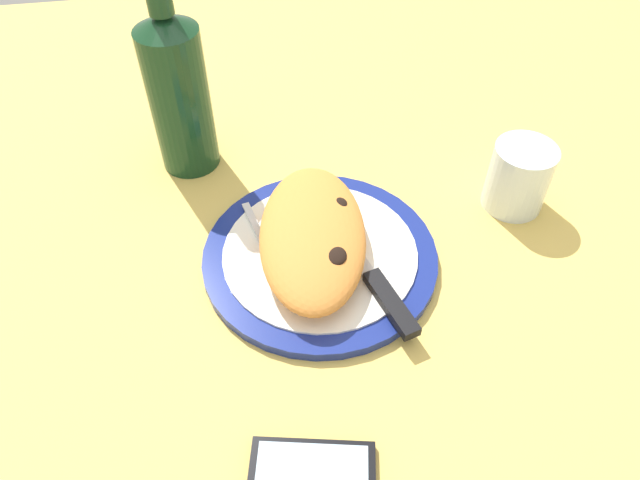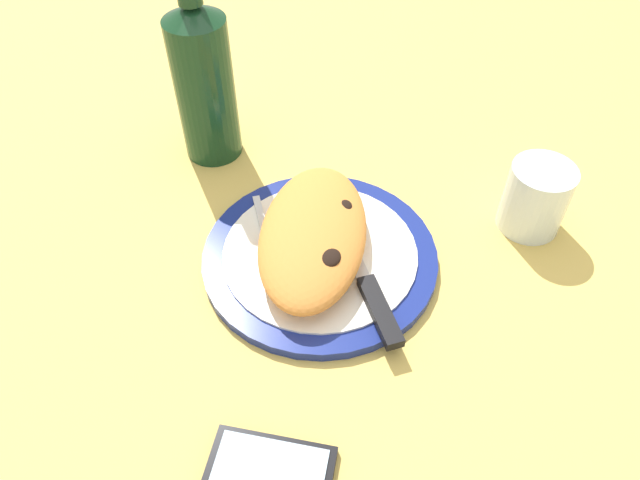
{
  "view_description": "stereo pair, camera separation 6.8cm",
  "coord_description": "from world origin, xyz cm",
  "px_view_note": "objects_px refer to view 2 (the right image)",
  "views": [
    {
      "loc": [
        45.65,
        -7.51,
        53.99
      ],
      "look_at": [
        0.0,
        0.0,
        3.59
      ],
      "focal_mm": 33.15,
      "sensor_mm": 36.0,
      "label": 1
    },
    {
      "loc": [
        46.26,
        -0.71,
        53.99
      ],
      "look_at": [
        0.0,
        0.0,
        3.59
      ],
      "focal_mm": 33.15,
      "sensor_mm": 36.0,
      "label": 2
    }
  ],
  "objects_px": {
    "wine_bottle": "(204,80)",
    "calzone": "(313,234)",
    "plate": "(320,256)",
    "water_glass": "(534,202)",
    "smartphone": "(269,473)",
    "fork": "(269,250)",
    "knife": "(370,290)"
  },
  "relations": [
    {
      "from": "plate",
      "to": "wine_bottle",
      "type": "bearing_deg",
      "value": -145.08
    },
    {
      "from": "plate",
      "to": "smartphone",
      "type": "xyz_separation_m",
      "value": [
        0.26,
        -0.05,
        -0.0
      ]
    },
    {
      "from": "smartphone",
      "to": "water_glass",
      "type": "relative_size",
      "value": 1.41
    },
    {
      "from": "knife",
      "to": "water_glass",
      "type": "xyz_separation_m",
      "value": [
        -0.12,
        0.21,
        0.02
      ]
    },
    {
      "from": "plate",
      "to": "water_glass",
      "type": "distance_m",
      "value": 0.27
    },
    {
      "from": "fork",
      "to": "water_glass",
      "type": "relative_size",
      "value": 1.75
    },
    {
      "from": "calzone",
      "to": "smartphone",
      "type": "height_order",
      "value": "calzone"
    },
    {
      "from": "fork",
      "to": "smartphone",
      "type": "xyz_separation_m",
      "value": [
        0.26,
        0.01,
        -0.01
      ]
    },
    {
      "from": "calzone",
      "to": "smartphone",
      "type": "distance_m",
      "value": 0.27
    },
    {
      "from": "water_glass",
      "to": "smartphone",
      "type": "bearing_deg",
      "value": -44.92
    },
    {
      "from": "knife",
      "to": "wine_bottle",
      "type": "height_order",
      "value": "wine_bottle"
    },
    {
      "from": "plate",
      "to": "fork",
      "type": "height_order",
      "value": "fork"
    },
    {
      "from": "plate",
      "to": "water_glass",
      "type": "height_order",
      "value": "water_glass"
    },
    {
      "from": "calzone",
      "to": "wine_bottle",
      "type": "relative_size",
      "value": 0.86
    },
    {
      "from": "smartphone",
      "to": "fork",
      "type": "bearing_deg",
      "value": -177.75
    },
    {
      "from": "water_glass",
      "to": "wine_bottle",
      "type": "relative_size",
      "value": 0.31
    },
    {
      "from": "calzone",
      "to": "smartphone",
      "type": "xyz_separation_m",
      "value": [
        0.26,
        -0.04,
        -0.03
      ]
    },
    {
      "from": "knife",
      "to": "smartphone",
      "type": "relative_size",
      "value": 1.74
    },
    {
      "from": "plate",
      "to": "wine_bottle",
      "type": "xyz_separation_m",
      "value": [
        -0.21,
        -0.15,
        0.11
      ]
    },
    {
      "from": "calzone",
      "to": "wine_bottle",
      "type": "distance_m",
      "value": 0.26
    },
    {
      "from": "calzone",
      "to": "water_glass",
      "type": "bearing_deg",
      "value": 100.88
    },
    {
      "from": "plate",
      "to": "knife",
      "type": "relative_size",
      "value": 1.27
    },
    {
      "from": "wine_bottle",
      "to": "calzone",
      "type": "bearing_deg",
      "value": 34.15
    },
    {
      "from": "wine_bottle",
      "to": "knife",
      "type": "bearing_deg",
      "value": 36.42
    },
    {
      "from": "fork",
      "to": "smartphone",
      "type": "bearing_deg",
      "value": 2.25
    },
    {
      "from": "plate",
      "to": "water_glass",
      "type": "bearing_deg",
      "value": 102.28
    },
    {
      "from": "plate",
      "to": "calzone",
      "type": "height_order",
      "value": "calzone"
    },
    {
      "from": "fork",
      "to": "plate",
      "type": "bearing_deg",
      "value": 88.96
    },
    {
      "from": "fork",
      "to": "wine_bottle",
      "type": "relative_size",
      "value": 0.55
    },
    {
      "from": "smartphone",
      "to": "water_glass",
      "type": "bearing_deg",
      "value": 135.08
    },
    {
      "from": "plate",
      "to": "water_glass",
      "type": "relative_size",
      "value": 3.12
    },
    {
      "from": "fork",
      "to": "water_glass",
      "type": "distance_m",
      "value": 0.33
    }
  ]
}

